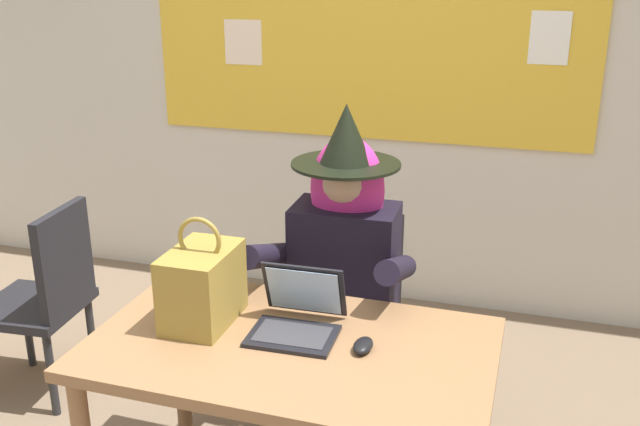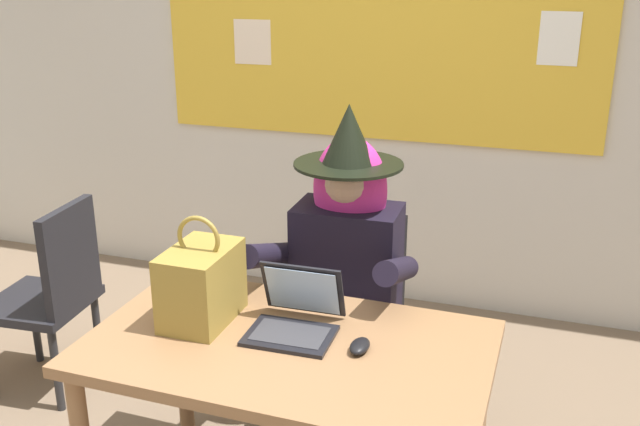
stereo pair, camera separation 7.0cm
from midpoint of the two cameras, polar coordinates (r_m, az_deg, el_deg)
The scene contains 8 objects.
wall_back_bulletin at distance 3.96m, azimuth 4.92°, elevation 11.98°, with size 5.80×2.09×2.71m.
desk_main at distance 2.40m, azimuth -1.70°, elevation -12.07°, with size 1.31×0.78×0.71m.
chair_at_desk at distance 3.08m, azimuth 3.24°, elevation -7.33°, with size 0.46×0.46×0.88m.
person_costumed at distance 2.86m, azimuth 2.56°, elevation -3.42°, with size 0.60×0.68×1.36m.
laptop at distance 2.40m, azimuth -1.15°, elevation -8.27°, with size 0.29×0.29×0.21m.
computer_mouse at distance 2.30m, azimuth 4.05°, elevation -10.50°, with size 0.06×0.10×0.03m, color black.
handbag at distance 2.46m, azimuth -8.60°, elevation -5.58°, with size 0.20×0.30×0.38m.
chair_spare_by_window at distance 3.41m, azimuth -19.90°, elevation -5.72°, with size 0.45×0.45×0.89m.
Camera 2 is at (0.97, -1.79, 1.87)m, focal length 40.32 mm.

